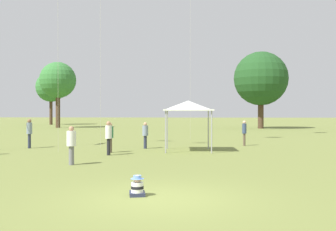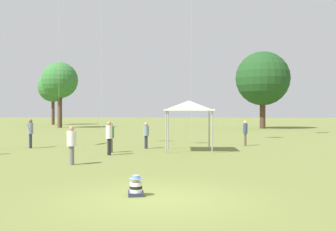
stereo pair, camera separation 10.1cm
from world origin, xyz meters
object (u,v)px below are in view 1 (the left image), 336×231
at_px(person_standing_2, 29,131).
at_px(canopy_tent, 188,106).
at_px(seated_toddler, 137,187).
at_px(person_standing_1, 110,135).
at_px(person_standing_3, 244,130).
at_px(person_standing_6, 71,142).
at_px(distant_tree_0, 51,87).
at_px(distant_tree_2, 261,79).
at_px(person_standing_4, 109,135).
at_px(distant_tree_1, 58,80).
at_px(person_standing_0, 145,133).

relative_size(person_standing_2, canopy_tent, 0.63).
bearing_deg(seated_toddler, person_standing_1, 94.84).
bearing_deg(person_standing_3, person_standing_1, 69.50).
distance_m(seated_toddler, person_standing_6, 6.89).
bearing_deg(seated_toddler, distant_tree_0, 101.54).
bearing_deg(distant_tree_2, person_standing_4, -111.47).
bearing_deg(person_standing_2, person_standing_6, 111.00).
xyz_separation_m(distant_tree_0, distant_tree_2, (34.01, -13.91, 0.09)).
bearing_deg(person_standing_4, distant_tree_1, 28.15).
bearing_deg(person_standing_0, seated_toddler, -172.74).
bearing_deg(person_standing_6, distant_tree_0, -49.55).
height_order(person_standing_3, person_standing_4, person_standing_4).
height_order(person_standing_3, canopy_tent, canopy_tent).
distance_m(person_standing_0, distant_tree_0, 49.38).
bearing_deg(person_standing_2, canopy_tent, 160.83).
bearing_deg(canopy_tent, person_standing_6, -127.38).
relative_size(person_standing_0, person_standing_2, 0.89).
bearing_deg(person_standing_4, person_standing_6, 173.56).
bearing_deg(distant_tree_0, person_standing_6, -68.62).
height_order(person_standing_0, person_standing_1, person_standing_1).
xyz_separation_m(seated_toddler, canopy_tent, (1.13, 12.03, 2.31)).
bearing_deg(seated_toddler, person_standing_0, 85.33).
relative_size(person_standing_2, person_standing_4, 1.03).
relative_size(person_standing_3, person_standing_4, 0.95).
relative_size(person_standing_2, person_standing_6, 1.10).
relative_size(person_standing_0, distant_tree_2, 0.15).
xyz_separation_m(person_standing_1, canopy_tent, (4.21, 1.18, 1.57)).
distance_m(distant_tree_1, distant_tree_2, 28.05).
bearing_deg(seated_toddler, distant_tree_2, 65.53).
relative_size(person_standing_0, distant_tree_1, 0.17).
distance_m(person_standing_1, canopy_tent, 4.64).
height_order(canopy_tent, distant_tree_1, distant_tree_1).
distance_m(seated_toddler, distant_tree_0, 62.09).
bearing_deg(person_standing_1, canopy_tent, -49.27).
bearing_deg(distant_tree_0, seated_toddler, -67.46).
bearing_deg(person_standing_4, canopy_tent, -53.53).
xyz_separation_m(person_standing_6, distant_tree_1, (-14.09, 37.97, 5.70)).
relative_size(seated_toddler, person_standing_3, 0.34).
bearing_deg(person_standing_0, person_standing_2, 93.15).
bearing_deg(person_standing_6, person_standing_4, -82.10).
xyz_separation_m(canopy_tent, distant_tree_1, (-18.84, 31.75, 4.10)).
bearing_deg(person_standing_4, person_standing_1, 13.26).
height_order(seated_toddler, person_standing_6, person_standing_6).
distance_m(seated_toddler, distant_tree_1, 47.66).
relative_size(person_standing_6, distant_tree_2, 0.16).
bearing_deg(canopy_tent, person_standing_0, 153.96).
relative_size(seated_toddler, person_standing_6, 0.35).
bearing_deg(person_standing_0, canopy_tent, -115.12).
relative_size(person_standing_0, person_standing_6, 0.98).
xyz_separation_m(seated_toddler, distant_tree_2, (10.33, 43.14, 6.44)).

